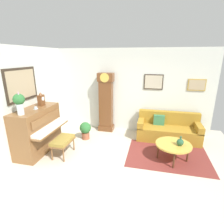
{
  "coord_description": "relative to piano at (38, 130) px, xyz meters",
  "views": [
    {
      "loc": [
        0.76,
        -3.55,
        2.55
      ],
      "look_at": [
        -0.4,
        1.38,
        0.94
      ],
      "focal_mm": 28.47,
      "sensor_mm": 36.0,
      "label": 1
    }
  ],
  "objects": [
    {
      "name": "piano_bench",
      "position": [
        0.76,
        -0.07,
        -0.21
      ],
      "size": [
        0.42,
        0.7,
        0.48
      ],
      "color": "brown",
      "rests_on": "ground_plane"
    },
    {
      "name": "teacup",
      "position": [
        0.05,
        -0.03,
        0.63
      ],
      "size": [
        0.12,
        0.12,
        0.06
      ],
      "color": "#ADC6D6",
      "rests_on": "piano"
    },
    {
      "name": "couch",
      "position": [
        3.53,
        1.6,
        -0.31
      ],
      "size": [
        1.9,
        0.8,
        0.84
      ],
      "color": "olive",
      "rests_on": "ground_plane"
    },
    {
      "name": "potted_plant",
      "position": [
        0.98,
        0.98,
        -0.3
      ],
      "size": [
        0.36,
        0.36,
        0.56
      ],
      "color": "#935138",
      "rests_on": "ground_plane"
    },
    {
      "name": "area_rug",
      "position": [
        3.48,
        0.51,
        -0.62
      ],
      "size": [
        2.1,
        1.5,
        0.01
      ],
      "primitive_type": "cube",
      "color": "maroon",
      "rests_on": "ground_plane"
    },
    {
      "name": "piano",
      "position": [
        0.0,
        0.0,
        0.0
      ],
      "size": [
        0.87,
        1.44,
        1.23
      ],
      "color": "brown",
      "rests_on": "ground_plane"
    },
    {
      "name": "ground_plane",
      "position": [
        2.23,
        -0.33,
        -0.67
      ],
      "size": [
        6.4,
        6.0,
        0.1
      ],
      "primitive_type": "cube",
      "color": "beige"
    },
    {
      "name": "green_jug",
      "position": [
        3.72,
        0.3,
        -0.08
      ],
      "size": [
        0.17,
        0.17,
        0.24
      ],
      "color": "#234C33",
      "rests_on": "coffee_table"
    },
    {
      "name": "flower_vase",
      "position": [
        0.0,
        -0.52,
        0.92
      ],
      "size": [
        0.26,
        0.26,
        0.58
      ],
      "color": "silver",
      "rests_on": "piano"
    },
    {
      "name": "grandfather_clock",
      "position": [
        1.44,
        1.83,
        0.34
      ],
      "size": [
        0.52,
        0.34,
        2.03
      ],
      "color": "brown",
      "rests_on": "ground_plane"
    },
    {
      "name": "wall_left",
      "position": [
        -0.37,
        -0.32,
        0.79
      ],
      "size": [
        0.13,
        4.9,
        2.8
      ],
      "color": "silver",
      "rests_on": "ground_plane"
    },
    {
      "name": "coffee_table",
      "position": [
        3.58,
        0.34,
        -0.2
      ],
      "size": [
        0.88,
        0.88,
        0.45
      ],
      "color": "gold",
      "rests_on": "ground_plane"
    },
    {
      "name": "wall_back",
      "position": [
        2.25,
        2.07,
        0.78
      ],
      "size": [
        5.3,
        0.13,
        2.8
      ],
      "color": "silver",
      "rests_on": "ground_plane"
    },
    {
      "name": "mantel_clock",
      "position": [
        0.0,
        0.3,
        0.78
      ],
      "size": [
        0.13,
        0.18,
        0.38
      ],
      "color": "brown",
      "rests_on": "piano"
    }
  ]
}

